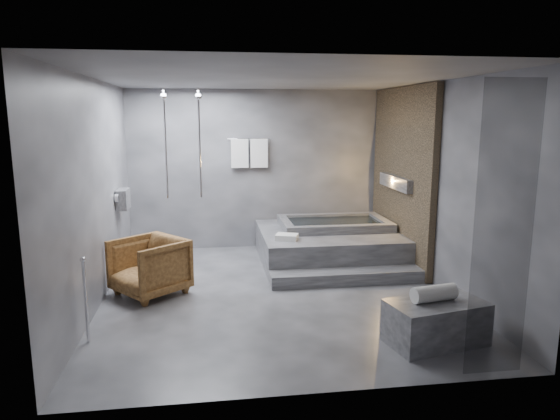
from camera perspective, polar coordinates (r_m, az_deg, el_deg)
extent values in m
plane|color=#323235|center=(6.79, -0.43, -9.46)|extent=(5.00, 5.00, 0.00)
cube|color=#545457|center=(6.40, -0.47, 14.81)|extent=(4.50, 5.00, 0.04)
cube|color=#3D3E43|center=(8.91, -2.58, 4.61)|extent=(4.50, 0.04, 2.80)
cube|color=#3D3E43|center=(4.03, 4.26, -2.81)|extent=(4.50, 0.04, 2.80)
cube|color=#3D3E43|center=(6.55, -20.38, 1.77)|extent=(0.04, 5.00, 2.80)
cube|color=#3D3E43|center=(7.10, 17.88, 2.57)|extent=(0.04, 5.00, 2.80)
cube|color=#836C4D|center=(8.21, 13.72, 3.80)|extent=(0.10, 2.40, 2.78)
cube|color=#FF9938|center=(8.19, 13.17, 3.11)|extent=(0.14, 1.20, 0.20)
cube|color=gray|center=(7.93, -17.50, 1.19)|extent=(0.16, 0.42, 0.30)
imported|color=beige|center=(7.84, -17.52, 0.75)|extent=(0.08, 0.08, 0.21)
imported|color=beige|center=(8.04, -17.28, 0.80)|extent=(0.07, 0.07, 0.15)
cylinder|color=silver|center=(8.39, -9.18, 7.54)|extent=(0.04, 0.04, 1.80)
cylinder|color=silver|center=(8.42, -12.96, 7.41)|extent=(0.04, 0.04, 1.80)
cylinder|color=silver|center=(8.80, -3.55, 8.12)|extent=(0.75, 0.02, 0.02)
cube|color=white|center=(8.78, -4.63, 6.46)|extent=(0.30, 0.06, 0.50)
cube|color=white|center=(8.81, -2.41, 6.50)|extent=(0.30, 0.06, 0.50)
cylinder|color=silver|center=(5.61, -21.32, -9.73)|extent=(0.04, 0.04, 0.90)
cube|color=black|center=(4.71, 24.15, -2.37)|extent=(0.55, 0.01, 2.60)
cube|color=#38383B|center=(8.27, 5.47, -4.01)|extent=(2.20, 2.00, 0.50)
cube|color=#38383B|center=(7.22, 7.64, -7.57)|extent=(2.20, 0.36, 0.18)
cube|color=#37383A|center=(5.56, 17.39, -12.16)|extent=(1.09, 0.74, 0.45)
imported|color=#452911|center=(6.86, -14.71, -6.27)|extent=(1.17, 1.16, 0.76)
cylinder|color=silver|center=(5.46, 17.19, -9.08)|extent=(0.50, 0.25, 0.17)
cube|color=silver|center=(7.54, 0.79, -3.10)|extent=(0.38, 0.33, 0.09)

